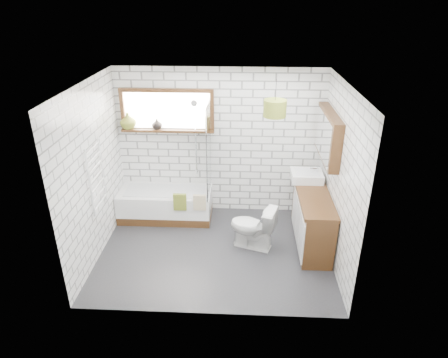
{
  "coord_description": "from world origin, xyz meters",
  "views": [
    {
      "loc": [
        0.39,
        -4.98,
        3.56
      ],
      "look_at": [
        0.12,
        0.25,
        1.08
      ],
      "focal_mm": 32.0,
      "sensor_mm": 36.0,
      "label": 1
    }
  ],
  "objects_px": {
    "vanity": "(312,219)",
    "basin": "(307,176)",
    "bathtub": "(166,204)",
    "pendant": "(275,108)",
    "toilet": "(253,227)"
  },
  "relations": [
    {
      "from": "vanity",
      "to": "pendant",
      "type": "distance_m",
      "value": 1.81
    },
    {
      "from": "bathtub",
      "to": "vanity",
      "type": "height_order",
      "value": "vanity"
    },
    {
      "from": "vanity",
      "to": "basin",
      "type": "distance_m",
      "value": 0.7
    },
    {
      "from": "vanity",
      "to": "toilet",
      "type": "bearing_deg",
      "value": -169.88
    },
    {
      "from": "vanity",
      "to": "basin",
      "type": "height_order",
      "value": "basin"
    },
    {
      "from": "toilet",
      "to": "pendant",
      "type": "height_order",
      "value": "pendant"
    },
    {
      "from": "bathtub",
      "to": "basin",
      "type": "relative_size",
      "value": 3.2
    },
    {
      "from": "bathtub",
      "to": "pendant",
      "type": "height_order",
      "value": "pendant"
    },
    {
      "from": "basin",
      "to": "pendant",
      "type": "relative_size",
      "value": 1.54
    },
    {
      "from": "basin",
      "to": "vanity",
      "type": "bearing_deg",
      "value": -83.16
    },
    {
      "from": "bathtub",
      "to": "vanity",
      "type": "bearing_deg",
      "value": -15.23
    },
    {
      "from": "pendant",
      "to": "bathtub",
      "type": "bearing_deg",
      "value": 162.12
    },
    {
      "from": "bathtub",
      "to": "pendant",
      "type": "distance_m",
      "value": 2.59
    },
    {
      "from": "basin",
      "to": "toilet",
      "type": "bearing_deg",
      "value": -142.02
    },
    {
      "from": "basin",
      "to": "bathtub",
      "type": "bearing_deg",
      "value": 176.35
    }
  ]
}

